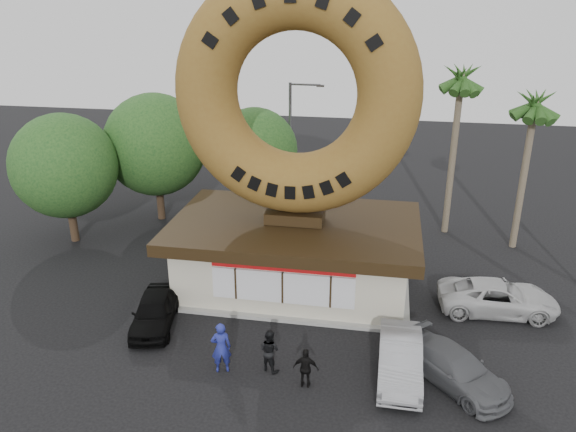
# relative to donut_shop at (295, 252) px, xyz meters

# --- Properties ---
(ground) EXTENTS (90.00, 90.00, 0.00)m
(ground) POSITION_rel_donut_shop_xyz_m (0.00, -5.98, -1.77)
(ground) COLOR black
(ground) RESTS_ON ground
(donut_shop) EXTENTS (11.20, 7.20, 3.80)m
(donut_shop) POSITION_rel_donut_shop_xyz_m (0.00, 0.00, 0.00)
(donut_shop) COLOR #BCB7A0
(donut_shop) RESTS_ON ground
(giant_donut) EXTENTS (10.37, 2.64, 10.37)m
(giant_donut) POSITION_rel_donut_shop_xyz_m (0.00, 0.02, 7.22)
(giant_donut) COLOR brown
(giant_donut) RESTS_ON donut_shop
(tree_west) EXTENTS (6.00, 6.00, 7.65)m
(tree_west) POSITION_rel_donut_shop_xyz_m (-9.50, 7.02, 2.87)
(tree_west) COLOR #473321
(tree_west) RESTS_ON ground
(tree_mid) EXTENTS (5.20, 5.20, 6.63)m
(tree_mid) POSITION_rel_donut_shop_xyz_m (-4.00, 9.02, 2.25)
(tree_mid) COLOR #473321
(tree_mid) RESTS_ON ground
(tree_far) EXTENTS (5.60, 5.60, 7.14)m
(tree_far) POSITION_rel_donut_shop_xyz_m (-13.00, 3.02, 2.56)
(tree_far) COLOR #473321
(tree_far) RESTS_ON ground
(palm_near) EXTENTS (2.60, 2.60, 9.75)m
(palm_near) POSITION_rel_donut_shop_xyz_m (7.50, 8.02, 6.65)
(palm_near) COLOR #726651
(palm_near) RESTS_ON ground
(palm_far) EXTENTS (2.60, 2.60, 8.75)m
(palm_far) POSITION_rel_donut_shop_xyz_m (11.00, 6.52, 5.72)
(palm_far) COLOR #726651
(palm_far) RESTS_ON ground
(street_lamp) EXTENTS (2.11, 0.20, 8.00)m
(street_lamp) POSITION_rel_donut_shop_xyz_m (-1.86, 10.02, 2.72)
(street_lamp) COLOR #59595E
(street_lamp) RESTS_ON ground
(person_left) EXTENTS (0.84, 0.68, 2.00)m
(person_left) POSITION_rel_donut_shop_xyz_m (-1.55, -6.82, -0.77)
(person_left) COLOR navy
(person_left) RESTS_ON ground
(person_center) EXTENTS (1.00, 0.91, 1.67)m
(person_center) POSITION_rel_donut_shop_xyz_m (0.15, -6.43, -0.93)
(person_center) COLOR black
(person_center) RESTS_ON ground
(person_right) EXTENTS (0.90, 0.38, 1.53)m
(person_right) POSITION_rel_donut_shop_xyz_m (1.61, -7.15, -1.00)
(person_right) COLOR black
(person_right) RESTS_ON ground
(car_black) EXTENTS (2.40, 4.24, 1.36)m
(car_black) POSITION_rel_donut_shop_xyz_m (-5.15, -4.40, -1.09)
(car_black) COLOR black
(car_black) RESTS_ON ground
(car_silver) EXTENTS (1.51, 4.32, 1.42)m
(car_silver) POSITION_rel_donut_shop_xyz_m (4.84, -5.91, -1.06)
(car_silver) COLOR #99999D
(car_silver) RESTS_ON ground
(car_grey) EXTENTS (4.23, 4.40, 1.26)m
(car_grey) POSITION_rel_donut_shop_xyz_m (6.75, -6.03, -1.14)
(car_grey) COLOR #5D5F63
(car_grey) RESTS_ON ground
(car_white) EXTENTS (5.15, 2.57, 1.40)m
(car_white) POSITION_rel_donut_shop_xyz_m (9.02, -0.71, -1.07)
(car_white) COLOR silver
(car_white) RESTS_ON ground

